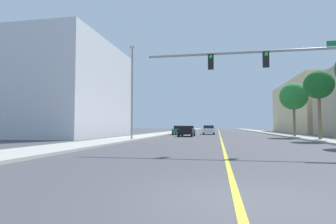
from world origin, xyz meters
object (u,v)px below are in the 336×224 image
Objects in this scene: car_green at (179,130)px; palm_far at (294,97)px; street_lamp at (132,88)px; traffic_signal_mast at (303,68)px; car_black at (187,131)px; car_white at (209,130)px; palm_mid at (319,85)px.

palm_far is at bearing 152.00° from car_green.
traffic_signal_mast is at bearing -37.25° from street_lamp.
street_lamp reaches higher than palm_far.
street_lamp is 12.37m from car_black.
street_lamp is 2.04× the size of car_white.
car_black is at bearing 69.30° from street_lamp.
traffic_signal_mast is 20.27m from palm_far.
street_lamp is at bearing -109.68° from car_black.
street_lamp is 1.38× the size of palm_mid.
traffic_signal_mast reaches higher than car_white.
car_white is (-5.94, 30.07, -3.71)m from traffic_signal_mast.
street_lamp is at bearing 83.32° from car_green.
palm_mid is 1.01× the size of palm_far.
traffic_signal_mast is at bearing -112.14° from palm_mid.
palm_far reaches higher than car_white.
car_black is (2.09, -7.32, 0.00)m from car_green.
car_green is (-15.76, 15.05, -4.57)m from palm_mid.
car_white is at bearing 76.10° from car_black.
palm_mid is 22.27m from car_green.
palm_mid is at bearing 67.86° from traffic_signal_mast.
traffic_signal_mast is 3.01× the size of car_black.
palm_mid is 7.06m from palm_far.
car_black is at bearing 176.97° from palm_far.
car_white is at bearing 71.98° from street_lamp.
street_lamp is 18.77m from car_green.
car_white is at bearing -153.75° from car_green.
traffic_signal_mast is 13.70m from palm_mid.
car_black is (4.09, 10.82, -4.38)m from street_lamp.
palm_far is 13.93m from car_black.
car_green is 7.61m from car_black.
palm_far is at bearing -46.18° from car_white.
palm_far is 1.59× the size of car_green.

